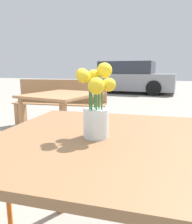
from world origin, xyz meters
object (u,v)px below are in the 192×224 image
object	(u,v)px
flower_vase	(96,108)
parked_car	(127,78)
bench_near	(61,102)
table_front	(100,156)
table_back	(62,102)

from	to	relation	value
flower_vase	parked_car	size ratio (longest dim) A/B	0.08
bench_near	table_front	bearing A→B (deg)	-57.53
flower_vase	table_back	world-z (taller)	flower_vase
table_front	table_back	world-z (taller)	table_front
bench_near	parked_car	world-z (taller)	parked_car
table_back	parked_car	world-z (taller)	parked_car
flower_vase	parked_car	bearing A→B (deg)	101.28
table_front	bench_near	world-z (taller)	bench_near
table_front	parked_car	size ratio (longest dim) A/B	0.26
flower_vase	table_front	bearing A→B (deg)	73.69
bench_near	table_back	xyz separation A→B (m)	(0.60, -1.03, 0.16)
bench_near	flower_vase	bearing A→B (deg)	-57.91
table_front	bench_near	xyz separation A→B (m)	(-1.62, 2.55, -0.19)
flower_vase	table_back	bearing A→B (deg)	123.29
table_back	parked_car	size ratio (longest dim) A/B	0.24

